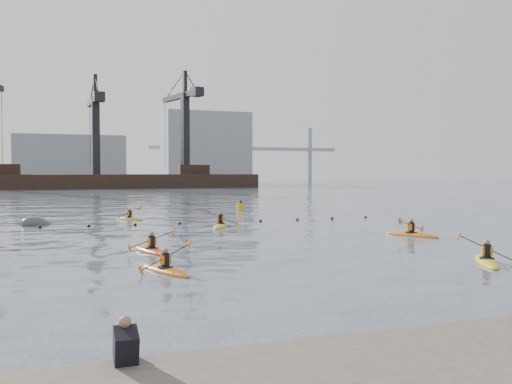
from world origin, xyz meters
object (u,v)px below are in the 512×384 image
(kayaker_3, at_px, (221,225))
(kayaker_5, at_px, (130,218))
(kayaker_1, at_px, (487,260))
(mooring_buoy, at_px, (37,225))
(kayaker_2, at_px, (152,250))
(nav_buoy, at_px, (240,207))
(kayaker_0, at_px, (165,269))
(kayaker_4, at_px, (411,234))

(kayaker_3, xyz_separation_m, kayaker_5, (-5.10, 7.50, -0.01))
(kayaker_1, xyz_separation_m, mooring_buoy, (-17.71, 22.56, -0.10))
(kayaker_2, relative_size, nav_buoy, 2.70)
(kayaker_0, xyz_separation_m, kayaker_3, (6.29, 15.03, 0.01))
(kayaker_0, bearing_deg, mooring_buoy, 83.65)
(kayaker_1, xyz_separation_m, kayaker_3, (-6.13, 17.33, 0.01))
(kayaker_4, distance_m, mooring_buoy, 24.62)
(mooring_buoy, bearing_deg, kayaker_1, -51.87)
(kayaker_0, bearing_deg, kayaker_1, -31.49)
(kayaker_3, bearing_deg, nav_buoy, 92.87)
(mooring_buoy, xyz_separation_m, nav_buoy, (17.17, 7.94, 0.38))
(mooring_buoy, bearing_deg, kayaker_0, -75.36)
(kayaker_4, height_order, mooring_buoy, kayaker_4)
(kayaker_0, xyz_separation_m, kayaker_5, (1.19, 22.53, 0.00))
(kayaker_0, distance_m, kayaker_4, 16.42)
(kayaker_2, xyz_separation_m, nav_buoy, (11.61, 23.13, 0.28))
(kayaker_1, height_order, nav_buoy, kayaker_1)
(kayaker_1, distance_m, kayaker_2, 14.22)
(mooring_buoy, bearing_deg, kayaker_5, 19.31)
(kayaker_1, height_order, kayaker_3, kayaker_3)
(kayaker_0, bearing_deg, kayaker_5, 65.99)
(kayaker_2, xyz_separation_m, mooring_buoy, (-5.55, 15.19, -0.10))
(kayaker_3, xyz_separation_m, kayaker_4, (8.81, -8.57, -0.00))
(kayaker_1, bearing_deg, nav_buoy, 123.08)
(kayaker_2, distance_m, kayaker_4, 14.90)
(kayaker_3, distance_m, kayaker_5, 9.07)
(kayaker_1, xyz_separation_m, kayaker_4, (2.68, 8.76, 0.00))
(kayaker_1, distance_m, mooring_buoy, 28.68)
(kayaker_0, height_order, kayaker_1, kayaker_1)
(kayaker_5, bearing_deg, kayaker_2, -124.24)
(kayaker_5, bearing_deg, kayaker_4, -80.32)
(kayaker_0, distance_m, kayaker_5, 22.56)
(kayaker_3, height_order, nav_buoy, kayaker_3)
(kayaker_0, height_order, kayaker_4, kayaker_4)
(kayaker_5, bearing_deg, kayaker_3, -87.01)
(kayaker_0, relative_size, kayaker_3, 0.88)
(kayaker_3, relative_size, kayaker_4, 1.01)
(kayaker_3, relative_size, mooring_buoy, 1.57)
(nav_buoy, bearing_deg, kayaker_5, -152.05)
(kayaker_5, relative_size, nav_buoy, 2.40)
(kayaker_3, height_order, kayaker_5, kayaker_3)
(kayaker_0, bearing_deg, kayaker_4, 2.17)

